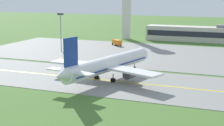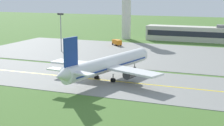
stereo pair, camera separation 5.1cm
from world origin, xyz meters
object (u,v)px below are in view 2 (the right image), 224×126
at_px(service_truck_fuel, 117,42).
at_px(control_tower, 126,3).
at_px(airplane_lead, 108,64).
at_px(apron_light_mast, 61,27).

bearing_deg(service_truck_fuel, control_tower, 99.49).
bearing_deg(airplane_lead, service_truck_fuel, 108.72).
height_order(service_truck_fuel, apron_light_mast, apron_light_mast).
distance_m(airplane_lead, apron_light_mast, 48.36).
distance_m(airplane_lead, service_truck_fuel, 59.60).
xyz_separation_m(service_truck_fuel, control_tower, (-3.80, 22.76, 15.72)).
height_order(service_truck_fuel, control_tower, control_tower).
distance_m(airplane_lead, control_tower, 83.44).
xyz_separation_m(airplane_lead, control_tower, (-22.91, 79.16, 13.12)).
bearing_deg(control_tower, service_truck_fuel, -80.51).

